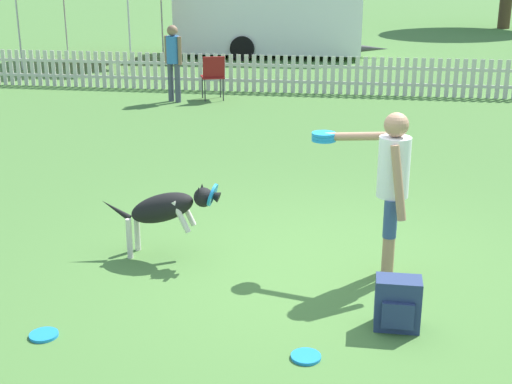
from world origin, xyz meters
name	(u,v)px	position (x,y,z in m)	size (l,w,h in m)	color
ground_plane	(319,269)	(0.00, 0.00, 0.00)	(240.00, 240.00, 0.00)	#4C7A38
handler_person	(389,177)	(0.59, -0.06, 0.95)	(0.89, 0.68, 1.53)	tan
leaping_dog	(166,208)	(-1.47, 0.05, 0.51)	(1.22, 0.33, 0.78)	black
frisbee_near_handler	(44,335)	(-2.01, -1.58, 0.01)	(0.22, 0.22, 0.02)	#1E8CD8
frisbee_near_dog	(306,357)	(0.02, -1.58, 0.01)	(0.22, 0.22, 0.02)	#1E8CD8
backpack_on_grass	(398,304)	(0.68, -1.03, 0.21)	(0.35, 0.26, 0.42)	navy
picket_fence	(349,76)	(0.00, 8.96, 0.40)	(22.40, 0.04, 0.80)	beige
folding_chair_blue_left	(213,74)	(-2.69, 7.89, 0.54)	(0.57, 0.59, 0.90)	#333338
spectator_standing	(173,56)	(-3.43, 7.63, 0.91)	(0.38, 0.27, 1.51)	#474C5B
equipment_trailer	(270,12)	(-2.46, 14.76, 1.24)	(6.07, 2.44, 2.34)	white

